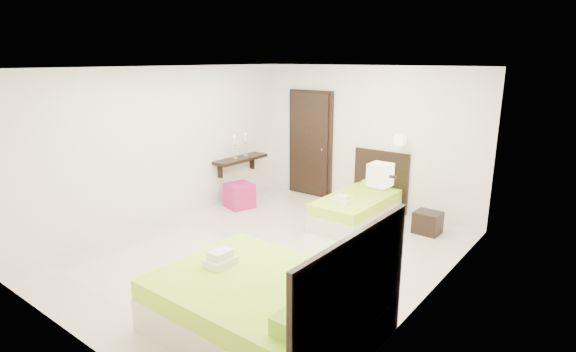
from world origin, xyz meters
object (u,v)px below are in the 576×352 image
Objects in this scene: bed_double at (269,305)px; ottoman at (240,196)px; bed_single at (359,206)px; nightstand at (428,222)px.

bed_double is 4.71× the size of ottoman.
nightstand is at bearing 9.56° from bed_single.
ottoman reaches higher than nightstand.
nightstand is (1.14, 0.19, -0.09)m from bed_single.
bed_single is at bearing 104.49° from bed_double.
bed_double is at bearing -42.02° from ottoman.
bed_single is 2.25m from ottoman.
bed_single is 1.16m from nightstand.
bed_double reaches higher than nightstand.
bed_single is 0.83× the size of bed_double.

